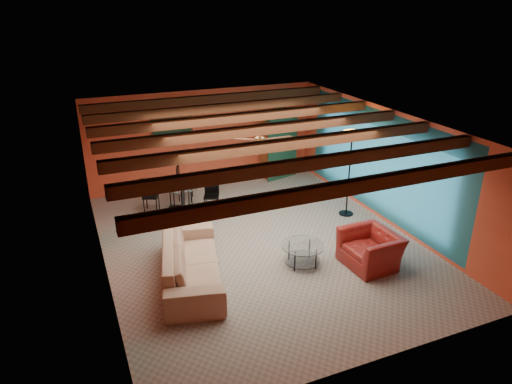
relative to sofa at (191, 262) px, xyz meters
name	(u,v)px	position (x,y,z in m)	size (l,w,h in m)	color
room	(258,139)	(1.76, 0.93, 1.97)	(6.52, 8.01, 2.71)	gray
sofa	(191,262)	(0.00, 0.00, 0.00)	(2.68, 1.05, 0.78)	tan
armchair	(370,249)	(3.46, -0.86, -0.04)	(1.10, 0.96, 0.71)	maroon
coffee_table	(302,255)	(2.21, -0.32, -0.17)	(0.87, 0.87, 0.44)	silver
dining_table	(181,194)	(0.60, 3.13, 0.09)	(1.84, 1.84, 0.96)	silver
armoire	(279,147)	(3.96, 4.52, 0.50)	(1.01, 0.50, 1.77)	brown
floor_lamp	(349,174)	(4.35, 1.37, 0.68)	(0.44, 0.44, 2.14)	black
ceiling_fan	(260,140)	(1.76, 0.82, 1.97)	(1.50, 1.50, 0.44)	#472614
painting	(172,131)	(0.86, 4.78, 1.26)	(1.05, 0.03, 0.65)	black
potted_plant	(279,109)	(3.96, 4.52, 1.64)	(0.47, 0.41, 0.52)	#26661E
vase	(180,172)	(0.60, 3.13, 0.67)	(0.20, 0.20, 0.21)	orange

